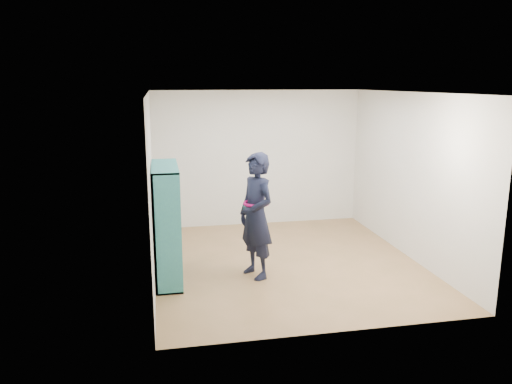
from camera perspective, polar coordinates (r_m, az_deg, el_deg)
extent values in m
plane|color=olive|center=(7.85, 3.48, -8.05)|extent=(4.50, 4.50, 0.00)
plane|color=white|center=(7.35, 3.75, 11.29)|extent=(4.50, 4.50, 0.00)
cube|color=silver|center=(7.25, -11.85, 0.68)|extent=(0.02, 4.50, 2.60)
cube|color=silver|center=(8.23, 17.22, 1.77)|extent=(0.02, 4.50, 2.60)
cube|color=silver|center=(9.65, 0.21, 3.86)|extent=(4.00, 0.02, 2.60)
cube|color=silver|center=(5.41, 9.69, -3.27)|extent=(4.00, 0.02, 2.60)
cube|color=#296E80|center=(6.54, -10.06, -4.92)|extent=(0.36, 0.03, 1.63)
cube|color=#296E80|center=(7.69, -10.27, -2.27)|extent=(0.36, 0.03, 1.63)
cube|color=#296E80|center=(7.37, -9.93, -9.51)|extent=(0.36, 1.23, 0.03)
cube|color=#296E80|center=(6.94, -10.43, 2.91)|extent=(0.36, 1.23, 0.03)
cube|color=#296E80|center=(7.11, -11.51, -3.55)|extent=(0.03, 1.23, 1.63)
cube|color=#296E80|center=(6.93, -10.14, -3.93)|extent=(0.33, 0.03, 1.58)
cube|color=#296E80|center=(7.30, -10.21, -3.07)|extent=(0.33, 0.03, 1.58)
cube|color=#296E80|center=(7.23, -10.05, -6.51)|extent=(0.33, 1.17, 0.03)
cube|color=#296E80|center=(7.11, -10.17, -3.49)|extent=(0.33, 1.17, 0.03)
cube|color=#296E80|center=(7.02, -10.30, -0.38)|extent=(0.33, 1.17, 0.03)
cube|color=beige|center=(6.98, -9.69, -10.19)|extent=(0.22, 0.14, 0.09)
cube|color=black|center=(6.76, -9.74, -6.71)|extent=(0.18, 0.16, 0.23)
cube|color=maroon|center=(6.64, -9.87, -3.26)|extent=(0.18, 0.16, 0.28)
cube|color=silver|center=(6.62, -10.07, -0.78)|extent=(0.22, 0.14, 0.06)
cube|color=navy|center=(7.26, -9.72, -8.61)|extent=(0.18, 0.16, 0.24)
cube|color=brown|center=(7.13, -9.84, -5.55)|extent=(0.18, 0.16, 0.26)
cube|color=#BFB28C|center=(7.09, -10.02, -3.07)|extent=(0.22, 0.14, 0.09)
cube|color=#26594C|center=(6.93, -10.08, 0.71)|extent=(0.18, 0.16, 0.27)
cube|color=beige|center=(7.62, -9.81, -7.40)|extent=(0.18, 0.16, 0.29)
cube|color=black|center=(7.58, -9.98, -5.27)|extent=(0.22, 0.14, 0.06)
cube|color=maroon|center=(7.40, -10.03, -1.84)|extent=(0.18, 0.16, 0.23)
cube|color=silver|center=(7.31, -10.15, 1.37)|extent=(0.18, 0.16, 0.28)
imported|color=black|center=(7.05, 0.02, -2.74)|extent=(0.66, 0.77, 1.80)
torus|color=#9D0C57|center=(7.00, 0.02, -1.29)|extent=(0.49, 0.49, 0.04)
cube|color=silver|center=(7.01, -1.30, -1.81)|extent=(0.06, 0.09, 0.13)
cube|color=black|center=(7.01, -1.30, -1.81)|extent=(0.05, 0.08, 0.12)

